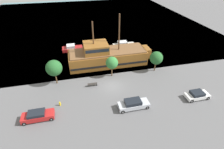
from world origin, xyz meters
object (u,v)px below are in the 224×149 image
Objects in this scene: bench_promenade_east at (92,84)px; parked_car_curb_front at (197,95)px; parked_car_curb_rear at (38,116)px; fire_hydrant at (60,104)px; moored_boat_outer at (72,48)px; moored_boat_dockside at (124,45)px; parked_car_curb_mid at (133,104)px; pirate_ship at (107,56)px.

parked_car_curb_front is at bearing -23.64° from bench_promenade_east.
parked_car_curb_rear is 3.82m from fire_hydrant.
moored_boat_outer is at bearing 82.09° from fire_hydrant.
parked_car_curb_mid is (-5.05, -22.65, 0.20)m from moored_boat_dockside.
bench_promenade_east is (-5.57, 7.10, -0.31)m from parked_car_curb_mid.
parked_car_curb_mid reaches higher than moored_boat_outer.
parked_car_curb_rear is at bearing -132.03° from moored_boat_dockside.
parked_car_curb_mid is at bearing -15.57° from fire_hydrant.
parked_car_curb_front is (12.47, -15.16, -1.24)m from pirate_ship.
bench_promenade_east is at bearing -124.33° from moored_boat_dockside.
bench_promenade_east reaches higher than fire_hydrant.
pirate_ship is at bearing -128.62° from moored_boat_dockside.
fire_hydrant is (-10.25, -11.69, -1.51)m from pirate_ship.
parked_car_curb_rear is at bearing -145.47° from bench_promenade_east.
moored_boat_dockside is at bearing 51.38° from pirate_ship.
parked_car_curb_rear is (-25.80, 1.24, 0.04)m from parked_car_curb_front.
parked_car_curb_rear is 6.03× the size of fire_hydrant.
moored_boat_dockside is (6.21, 7.78, -1.37)m from pirate_ship.
bench_promenade_east is (8.93, 6.15, -0.27)m from parked_car_curb_rear.
moored_boat_outer is 1.29× the size of parked_car_curb_front.
parked_car_curb_mid is 9.03m from bench_promenade_east.
parked_car_curb_front is at bearing -1.46° from parked_car_curb_mid.
pirate_ship is 3.53× the size of moored_boat_outer.
parked_car_curb_mid is (1.17, -14.87, -1.17)m from pirate_ship.
moored_boat_dockside is 1.28× the size of parked_car_curb_rear.
moored_boat_outer is 1.12× the size of parked_car_curb_rear.
parked_car_curb_mid reaches higher than fire_hydrant.
parked_car_curb_rear is at bearing 176.24° from parked_car_curb_mid.
moored_boat_outer reaches higher than fire_hydrant.
parked_car_curb_front is at bearing -8.68° from fire_hydrant.
moored_boat_outer is at bearing 109.87° from parked_car_curb_mid.
bench_promenade_east is (-16.87, 7.39, -0.24)m from parked_car_curb_front.
parked_car_curb_mid is at bearing 178.54° from parked_car_curb_front.
parked_car_curb_rear reaches higher than fire_hydrant.
pirate_ship reaches higher than moored_boat_dockside.
pirate_ship is at bearing 94.48° from parked_car_curb_mid.
parked_car_curb_rear is at bearing -144.19° from fire_hydrant.
moored_boat_dockside is at bearing -4.42° from moored_boat_outer.
bench_promenade_east is at bearing 33.83° from fire_hydrant.
moored_boat_outer is 25.20m from parked_car_curb_mid.
parked_car_curb_mid is 1.07× the size of parked_car_curb_rear.
parked_car_curb_front is at bearing -50.56° from pirate_ship.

